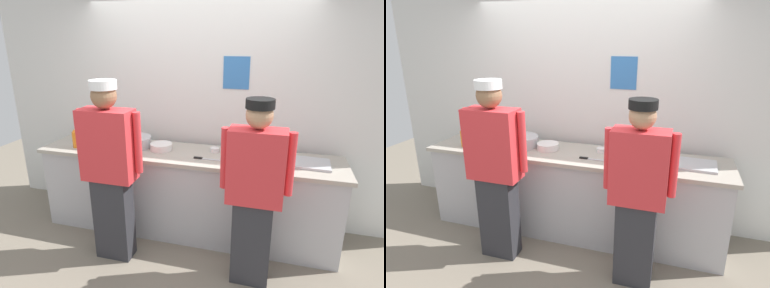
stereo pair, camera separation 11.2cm
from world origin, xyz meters
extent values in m
plane|color=slate|center=(0.00, 0.00, 0.00)|extent=(9.00, 9.00, 0.00)
cube|color=silver|center=(0.00, 0.82, 1.46)|extent=(5.08, 0.10, 2.93)
cube|color=#3370B7|center=(0.44, 0.77, 1.75)|extent=(0.28, 0.01, 0.34)
cube|color=#B2B2B7|center=(0.00, 0.36, 0.45)|extent=(3.18, 0.62, 0.90)
cube|color=#A8A093|center=(0.00, 0.36, 0.92)|extent=(3.24, 0.67, 0.04)
cube|color=#2D2D33|center=(-0.56, -0.27, 0.42)|extent=(0.35, 0.20, 0.84)
cube|color=red|center=(-0.56, -0.27, 1.18)|extent=(0.49, 0.24, 0.67)
cylinder|color=red|center=(-0.84, -0.23, 1.21)|extent=(0.07, 0.07, 0.57)
cylinder|color=red|center=(-0.28, -0.23, 1.21)|extent=(0.07, 0.07, 0.57)
sphere|color=#8C6647|center=(-0.56, -0.27, 1.63)|extent=(0.23, 0.23, 0.23)
cylinder|color=white|center=(-0.56, -0.27, 1.73)|extent=(0.24, 0.24, 0.08)
cube|color=#2D2D33|center=(0.78, -0.26, 0.40)|extent=(0.33, 0.20, 0.80)
cube|color=red|center=(0.78, -0.26, 1.11)|extent=(0.46, 0.24, 0.63)
cylinder|color=red|center=(0.52, -0.22, 1.14)|extent=(0.07, 0.07, 0.54)
cylinder|color=red|center=(1.05, -0.22, 1.14)|extent=(0.07, 0.07, 0.54)
sphere|color=tan|center=(0.78, -0.26, 1.54)|extent=(0.22, 0.22, 0.22)
cylinder|color=black|center=(0.78, -0.26, 1.63)|extent=(0.23, 0.23, 0.08)
cylinder|color=white|center=(-0.29, 0.38, 0.94)|extent=(0.24, 0.24, 0.01)
cylinder|color=white|center=(-0.29, 0.38, 0.96)|extent=(0.24, 0.24, 0.01)
cylinder|color=white|center=(-0.29, 0.38, 0.97)|extent=(0.24, 0.24, 0.01)
cylinder|color=white|center=(-0.29, 0.38, 0.98)|extent=(0.24, 0.24, 0.01)
cylinder|color=white|center=(-0.29, 0.38, 0.99)|extent=(0.24, 0.24, 0.01)
cylinder|color=white|center=(-0.29, 0.38, 1.00)|extent=(0.24, 0.24, 0.01)
cylinder|color=#B7BABF|center=(-0.63, 0.40, 1.00)|extent=(0.39, 0.39, 0.12)
cube|color=#B7BABF|center=(1.21, 0.37, 0.95)|extent=(0.48, 0.34, 0.02)
cylinder|color=orange|center=(-1.24, 0.20, 1.03)|extent=(0.06, 0.06, 0.18)
cone|color=orange|center=(-1.24, 0.20, 1.13)|extent=(0.05, 0.05, 0.04)
cylinder|color=white|center=(0.86, 0.49, 0.96)|extent=(0.11, 0.11, 0.05)
cylinder|color=orange|center=(0.86, 0.49, 0.98)|extent=(0.09, 0.09, 0.01)
cylinder|color=white|center=(0.29, 0.47, 0.96)|extent=(0.10, 0.10, 0.05)
cylinder|color=orange|center=(0.29, 0.47, 0.98)|extent=(0.08, 0.08, 0.01)
cylinder|color=white|center=(0.66, 0.54, 0.96)|extent=(0.09, 0.09, 0.05)
cylinder|color=#5B932D|center=(0.66, 0.54, 0.98)|extent=(0.07, 0.07, 0.01)
cube|color=#B7BABF|center=(0.30, 0.23, 0.94)|extent=(0.19, 0.03, 0.01)
cube|color=black|center=(0.17, 0.23, 0.95)|extent=(0.09, 0.03, 0.02)
camera|label=1|loc=(0.94, -2.75, 2.11)|focal=30.26mm
camera|label=2|loc=(1.05, -2.72, 2.11)|focal=30.26mm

